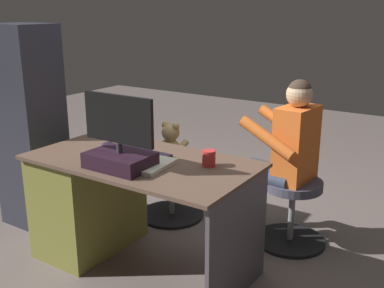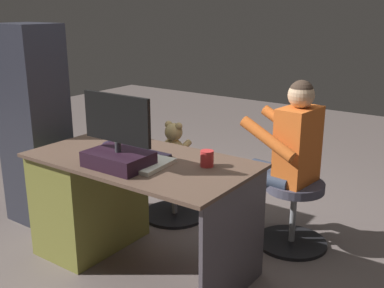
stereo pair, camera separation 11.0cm
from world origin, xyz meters
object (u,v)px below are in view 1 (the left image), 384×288
(computer_mouse, at_px, (107,145))
(visitor_chair, at_px, (292,207))
(keyboard, at_px, (139,153))
(person, at_px, (283,149))
(office_chair_teddy, at_px, (171,186))
(cup, at_px, (209,158))
(tv_remote, at_px, (101,155))
(teddy_bear, at_px, (172,143))
(desk, at_px, (99,197))
(monitor, at_px, (119,148))

(computer_mouse, distance_m, visitor_chair, 1.36)
(keyboard, distance_m, person, 0.99)
(office_chair_teddy, bearing_deg, visitor_chair, -173.37)
(visitor_chair, bearing_deg, keyboard, 44.70)
(cup, relative_size, tv_remote, 0.64)
(cup, distance_m, visitor_chair, 0.90)
(teddy_bear, xyz_separation_m, person, (-0.88, -0.09, 0.07))
(desk, height_order, teddy_bear, teddy_bear)
(monitor, xyz_separation_m, cup, (-0.42, -0.31, -0.07))
(teddy_bear, bearing_deg, monitor, 107.11)
(monitor, bearing_deg, person, -121.45)
(computer_mouse, distance_m, cup, 0.76)
(keyboard, xyz_separation_m, computer_mouse, (0.28, -0.01, 0.01))
(cup, height_order, office_chair_teddy, cup)
(office_chair_teddy, height_order, visitor_chair, same)
(cup, distance_m, person, 0.71)
(keyboard, bearing_deg, monitor, 104.49)
(tv_remote, bearing_deg, monitor, 128.13)
(monitor, height_order, office_chair_teddy, monitor)
(cup, height_order, tv_remote, cup)
(monitor, distance_m, keyboard, 0.28)
(tv_remote, bearing_deg, person, -164.22)
(desk, relative_size, teddy_bear, 4.54)
(office_chair_teddy, xyz_separation_m, visitor_chair, (-0.96, -0.11, 0.01))
(monitor, bearing_deg, teddy_bear, -72.89)
(teddy_bear, bearing_deg, desk, 82.09)
(cup, distance_m, tv_remote, 0.69)
(teddy_bear, height_order, person, person)
(tv_remote, relative_size, teddy_bear, 0.48)
(visitor_chair, bearing_deg, teddy_bear, 6.02)
(keyboard, height_order, teddy_bear, teddy_bear)
(desk, bearing_deg, keyboard, -168.06)
(tv_remote, distance_m, visitor_chair, 1.38)
(desk, relative_size, office_chair_teddy, 2.76)
(computer_mouse, bearing_deg, monitor, 143.22)
(keyboard, xyz_separation_m, office_chair_teddy, (0.21, -0.63, -0.48))
(desk, distance_m, person, 1.30)
(monitor, bearing_deg, keyboard, -75.51)
(desk, xyz_separation_m, computer_mouse, (-0.03, -0.07, 0.36))
(tv_remote, relative_size, person, 0.13)
(tv_remote, xyz_separation_m, teddy_bear, (0.03, -0.80, -0.12))
(keyboard, bearing_deg, teddy_bear, -71.89)
(desk, relative_size, person, 1.20)
(person, bearing_deg, tv_remote, 46.64)
(teddy_bear, distance_m, visitor_chair, 1.03)
(computer_mouse, xyz_separation_m, person, (-0.95, -0.73, -0.06))
(office_chair_teddy, bearing_deg, keyboard, 108.38)
(visitor_chair, bearing_deg, person, 6.63)
(keyboard, height_order, visitor_chair, keyboard)
(computer_mouse, xyz_separation_m, cup, (-0.76, -0.05, 0.03))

